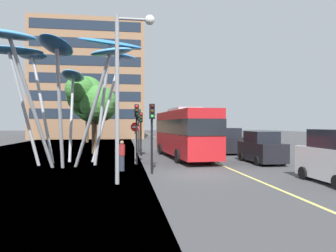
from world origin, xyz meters
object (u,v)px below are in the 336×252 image
Objects in this scene: car_parked_mid at (261,148)px; no_entry_sign at (135,136)px; street_lamp at (126,75)px; car_parked_far at (228,141)px; pedestrian at (122,156)px; traffic_light_kerb_near at (152,123)px; traffic_light_island_mid at (141,125)px; leaf_sculpture at (67,61)px; red_bus at (184,131)px; traffic_light_kerb_far at (137,121)px; traffic_light_opposite at (139,123)px.

no_entry_sign is (-8.49, 0.71, 0.81)m from car_parked_mid.
car_parked_mid is 0.57× the size of street_lamp.
pedestrian is at bearing -135.24° from car_parked_far.
traffic_light_island_mid is at bearing 90.52° from traffic_light_kerb_near.
street_lamp is (3.70, -6.75, -1.85)m from leaf_sculpture.
car_parked_mid is at bearing -38.43° from red_bus.
car_parked_far is 13.23m from pedestrian.
traffic_light_kerb_near is 0.87× the size of car_parked_mid.
traffic_light_island_mid reaches higher than pedestrian.
traffic_light_island_mid is at bearing 82.71° from no_entry_sign.
traffic_light_kerb_far is 10.99m from car_parked_far.
no_entry_sign is (-0.62, -7.94, -0.90)m from traffic_light_opposite.
leaf_sculpture is 10.20m from traffic_light_opposite.
traffic_light_opposite reaches higher than pedestrian.
traffic_light_opposite is 0.50× the size of street_lamp.
car_parked_mid is at bearing -2.90° from leaf_sculpture.
traffic_light_island_mid reaches higher than car_parked_mid.
traffic_light_island_mid reaches higher than no_entry_sign.
traffic_light_kerb_far is 1.11m from no_entry_sign.
traffic_light_island_mid is (0.57, 5.54, -0.21)m from traffic_light_kerb_far.
red_bus is 9.84m from leaf_sculpture.
car_parked_far reaches higher than pedestrian.
red_bus is at bearing 37.24° from no_entry_sign.
traffic_light_kerb_near is 0.49× the size of street_lamp.
traffic_light_kerb_near reaches higher than traffic_light_island_mid.
no_entry_sign is (4.33, 0.07, -4.83)m from leaf_sculpture.
car_parked_far is 10.65m from no_entry_sign.
traffic_light_kerb_near reaches higher than car_parked_far.
red_bus is 5.85m from car_parked_far.
leaf_sculpture is at bearing -153.62° from car_parked_far.
traffic_light_island_mid is at bearing 79.49° from pedestrian.
pedestrian is (-4.72, -5.94, -1.25)m from red_bus.
car_parked_far is (8.46, 6.80, -1.74)m from traffic_light_kerb_far.
street_lamp is 5.49m from pedestrian.
traffic_light_opposite reaches higher than car_parked_mid.
red_bus reaches higher than traffic_light_kerb_near.
leaf_sculpture reaches higher than traffic_light_island_mid.
street_lamp is (-9.11, -6.10, 3.78)m from car_parked_mid.
car_parked_mid is at bearing -4.81° from no_entry_sign.
red_bus is 2.80× the size of traffic_light_kerb_far.
car_parked_mid is at bearing -1.59° from traffic_light_kerb_far.
traffic_light_kerb_far is 3.32m from pedestrian.
traffic_light_kerb_near is (5.06, -4.23, -3.97)m from leaf_sculpture.
traffic_light_island_mid is 0.85× the size of car_parked_mid.
car_parked_mid is at bearing -36.38° from traffic_light_island_mid.
traffic_light_kerb_near is 0.99× the size of traffic_light_opposite.
traffic_light_kerb_far is at bearing 178.41° from car_parked_mid.
traffic_light_opposite reaches higher than car_parked_far.
leaf_sculpture is 3.05× the size of traffic_light_island_mid.
traffic_light_opposite is at bearing 82.36° from pedestrian.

